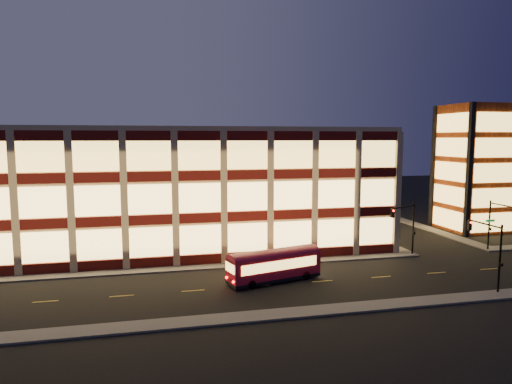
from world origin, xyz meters
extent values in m
plane|color=black|center=(0.00, 0.00, 0.00)|extent=(200.00, 200.00, 0.00)
cube|color=#514F4C|center=(-3.00, 1.00, 0.07)|extent=(54.00, 2.00, 0.15)
cube|color=#514F4C|center=(23.00, 17.00, 0.07)|extent=(2.00, 30.00, 0.15)
cube|color=#514F4C|center=(34.00, 17.00, 0.07)|extent=(2.00, 30.00, 0.15)
cube|color=#514F4C|center=(0.00, -13.00, 0.07)|extent=(100.00, 2.00, 0.15)
cube|color=tan|center=(-3.00, 17.00, 7.00)|extent=(50.00, 30.00, 14.00)
cube|color=tan|center=(-3.00, 17.00, 14.25)|extent=(50.40, 30.40, 0.50)
cube|color=#470C0A|center=(-3.00, 1.88, 0.65)|extent=(50.10, 0.25, 1.00)
cube|color=#F4C166|center=(-3.00, 1.90, 2.75)|extent=(49.00, 0.20, 3.00)
cube|color=#470C0A|center=(22.12, 17.00, 0.65)|extent=(0.25, 30.10, 1.00)
cube|color=#F4C166|center=(22.10, 17.00, 2.75)|extent=(0.20, 29.00, 3.00)
cube|color=#470C0A|center=(-3.00, 1.88, 5.05)|extent=(50.10, 0.25, 1.00)
cube|color=#F4C166|center=(-3.00, 1.90, 7.15)|extent=(49.00, 0.20, 3.00)
cube|color=#470C0A|center=(22.12, 17.00, 5.05)|extent=(0.25, 30.10, 1.00)
cube|color=#F4C166|center=(22.10, 17.00, 7.15)|extent=(0.20, 29.00, 3.00)
cube|color=#470C0A|center=(-3.00, 1.88, 9.45)|extent=(50.10, 0.25, 1.00)
cube|color=#F4C166|center=(-3.00, 1.90, 11.55)|extent=(49.00, 0.20, 3.00)
cube|color=#470C0A|center=(22.12, 17.00, 9.45)|extent=(0.25, 30.10, 1.00)
cube|color=#F4C166|center=(22.10, 17.00, 11.55)|extent=(0.20, 29.00, 3.00)
cube|color=#8C3814|center=(40.00, 12.00, 9.00)|extent=(8.00, 8.00, 18.00)
cube|color=black|center=(36.00, 8.00, 9.00)|extent=(0.60, 0.60, 18.00)
cube|color=black|center=(36.00, 16.00, 9.00)|extent=(0.60, 0.60, 18.00)
cube|color=black|center=(44.00, 16.00, 9.00)|extent=(0.60, 0.60, 18.00)
cube|color=#F7C156|center=(40.00, 7.92, 1.80)|extent=(6.60, 0.16, 2.60)
cube|color=#F7C156|center=(35.92, 12.00, 1.80)|extent=(0.16, 6.60, 2.60)
cube|color=#F7C156|center=(40.00, 7.92, 5.20)|extent=(6.60, 0.16, 2.60)
cube|color=#F7C156|center=(35.92, 12.00, 5.20)|extent=(0.16, 6.60, 2.60)
cube|color=#F7C156|center=(40.00, 7.92, 8.60)|extent=(6.60, 0.16, 2.60)
cube|color=#F7C156|center=(35.92, 12.00, 8.60)|extent=(0.16, 6.60, 2.60)
cube|color=#F7C156|center=(40.00, 7.92, 12.00)|extent=(6.60, 0.16, 2.60)
cube|color=#F7C156|center=(35.92, 12.00, 12.00)|extent=(0.16, 6.60, 2.60)
cube|color=#F7C156|center=(40.00, 7.92, 15.40)|extent=(6.60, 0.16, 2.60)
cube|color=#F7C156|center=(35.92, 12.00, 15.40)|extent=(0.16, 6.60, 2.60)
cylinder|color=black|center=(23.50, 0.80, 3.00)|extent=(0.18, 0.18, 6.00)
cylinder|color=black|center=(21.75, 0.05, 5.70)|extent=(3.56, 1.63, 0.14)
cube|color=black|center=(20.00, -0.70, 5.20)|extent=(0.32, 0.32, 0.95)
sphere|color=#FF0C05|center=(20.00, -0.88, 5.50)|extent=(0.20, 0.20, 0.20)
cube|color=black|center=(23.50, 0.60, 2.60)|extent=(0.25, 0.18, 0.28)
cylinder|color=black|center=(33.50, 0.80, 3.00)|extent=(0.18, 0.18, 6.00)
cylinder|color=black|center=(33.50, -1.20, 5.70)|extent=(0.14, 4.00, 0.14)
cube|color=black|center=(33.50, 0.60, 2.60)|extent=(0.25, 0.18, 0.28)
cube|color=#0C7226|center=(33.50, 0.65, 3.60)|extent=(1.20, 0.06, 0.28)
cylinder|color=black|center=(23.50, -12.50, 3.00)|extent=(0.18, 0.18, 6.00)
cylinder|color=black|center=(23.50, -10.50, 5.70)|extent=(0.14, 4.00, 0.14)
cube|color=black|center=(23.50, -8.50, 5.20)|extent=(0.32, 0.32, 0.95)
sphere|color=#FF0C05|center=(23.50, -8.68, 5.50)|extent=(0.20, 0.20, 0.20)
cube|color=black|center=(23.50, -12.70, 2.60)|extent=(0.25, 0.18, 0.28)
cube|color=maroon|center=(5.62, -4.93, 1.52)|extent=(9.24, 4.51, 2.06)
cube|color=black|center=(5.62, -4.93, 0.31)|extent=(9.24, 4.51, 0.31)
cylinder|color=black|center=(3.11, -6.64, 0.40)|extent=(0.85, 0.47, 0.81)
cylinder|color=black|center=(2.59, -4.73, 0.40)|extent=(0.85, 0.47, 0.81)
cylinder|color=black|center=(8.64, -5.13, 0.40)|extent=(0.85, 0.47, 0.81)
cylinder|color=black|center=(8.13, -3.23, 0.40)|extent=(0.85, 0.47, 0.81)
cube|color=#F7C156|center=(5.92, -6.04, 1.79)|extent=(7.63, 2.13, 0.90)
cube|color=#F7C156|center=(5.32, -3.82, 1.79)|extent=(7.63, 2.13, 0.90)
camera|label=1|loc=(-5.16, -44.81, 13.27)|focal=32.00mm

